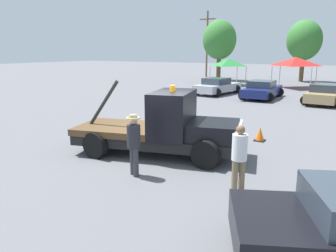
# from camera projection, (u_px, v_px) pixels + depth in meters

# --- Properties ---
(ground_plane) EXTENTS (160.00, 160.00, 0.00)m
(ground_plane) POSITION_uv_depth(u_px,v_px,m) (156.00, 154.00, 11.35)
(ground_plane) COLOR slate
(tow_truck) EXTENTS (5.92, 3.32, 2.51)m
(tow_truck) POSITION_uv_depth(u_px,v_px,m) (165.00, 128.00, 11.05)
(tow_truck) COLOR black
(tow_truck) RESTS_ON ground
(person_near_truck) EXTENTS (0.38, 0.38, 1.72)m
(person_near_truck) POSITION_uv_depth(u_px,v_px,m) (239.00, 154.00, 8.12)
(person_near_truck) COLOR #847051
(person_near_truck) RESTS_ON ground
(person_at_hood) EXTENTS (0.39, 0.39, 1.77)m
(person_at_hood) POSITION_uv_depth(u_px,v_px,m) (134.00, 140.00, 9.16)
(person_at_hood) COLOR #38383D
(person_at_hood) RESTS_ON ground
(parked_car_silver) EXTENTS (2.93, 4.84, 1.34)m
(parked_car_silver) POSITION_uv_depth(u_px,v_px,m) (217.00, 86.00, 26.80)
(parked_car_silver) COLOR #B7B7BC
(parked_car_silver) RESTS_ON ground
(parked_car_navy) EXTENTS (2.56, 4.88, 1.34)m
(parked_car_navy) POSITION_uv_depth(u_px,v_px,m) (262.00, 90.00, 24.47)
(parked_car_navy) COLOR navy
(parked_car_navy) RESTS_ON ground
(parked_car_tan) EXTENTS (2.57, 4.73, 1.34)m
(parked_car_tan) POSITION_uv_depth(u_px,v_px,m) (325.00, 94.00, 22.00)
(parked_car_tan) COLOR tan
(parked_car_tan) RESTS_ON ground
(canopy_tent_green) EXTENTS (2.91, 2.91, 2.73)m
(canopy_tent_green) POSITION_uv_depth(u_px,v_px,m) (229.00, 62.00, 33.49)
(canopy_tent_green) COLOR #9E9EA3
(canopy_tent_green) RESTS_ON ground
(canopy_tent_red) EXTENTS (3.52, 3.52, 2.92)m
(canopy_tent_red) POSITION_uv_depth(u_px,v_px,m) (295.00, 61.00, 30.96)
(canopy_tent_red) COLOR #9E9EA3
(canopy_tent_red) RESTS_ON ground
(tree_left) EXTENTS (3.96, 3.96, 7.06)m
(tree_left) POSITION_uv_depth(u_px,v_px,m) (219.00, 40.00, 38.69)
(tree_left) COLOR brown
(tree_left) RESTS_ON ground
(tree_center) EXTENTS (3.87, 3.87, 6.90)m
(tree_center) POSITION_uv_depth(u_px,v_px,m) (304.00, 40.00, 37.06)
(tree_center) COLOR brown
(tree_center) RESTS_ON ground
(traffic_cone) EXTENTS (0.40, 0.40, 0.55)m
(traffic_cone) POSITION_uv_depth(u_px,v_px,m) (260.00, 135.00, 12.94)
(traffic_cone) COLOR black
(traffic_cone) RESTS_ON ground
(utility_pole) EXTENTS (2.20, 0.24, 8.61)m
(utility_pole) POSITION_uv_depth(u_px,v_px,m) (207.00, 43.00, 44.01)
(utility_pole) COLOR brown
(utility_pole) RESTS_ON ground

